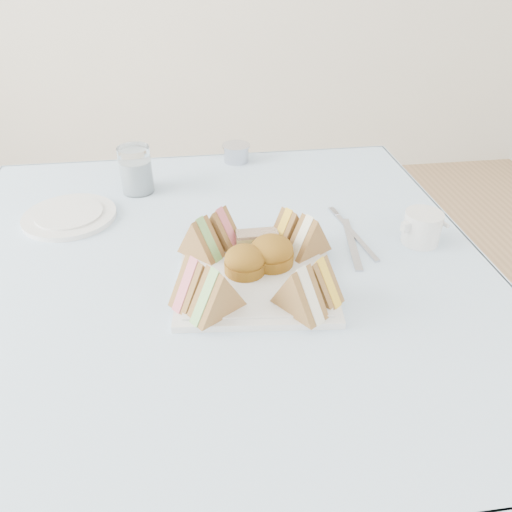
{
  "coord_description": "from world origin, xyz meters",
  "views": [
    {
      "loc": [
        -0.02,
        -0.76,
        1.27
      ],
      "look_at": [
        0.07,
        -0.06,
        0.8
      ],
      "focal_mm": 35.0,
      "sensor_mm": 36.0,
      "label": 1
    }
  ],
  "objects": [
    {
      "name": "floor",
      "position": [
        0.0,
        0.0,
        0.0
      ],
      "size": [
        4.0,
        4.0,
        0.0
      ],
      "primitive_type": "plane",
      "color": "#9E7751",
      "rests_on": "ground"
    },
    {
      "name": "table",
      "position": [
        0.0,
        0.0,
        0.37
      ],
      "size": [
        0.9,
        0.9,
        0.74
      ],
      "primitive_type": "cube",
      "color": "brown",
      "rests_on": "floor"
    },
    {
      "name": "tablecloth",
      "position": [
        0.0,
        0.0,
        0.74
      ],
      "size": [
        1.02,
        1.02,
        0.01
      ],
      "primitive_type": "cube",
      "color": "#BADCFC",
      "rests_on": "table"
    },
    {
      "name": "serving_plate",
      "position": [
        0.07,
        -0.06,
        0.75
      ],
      "size": [
        0.29,
        0.29,
        0.01
      ],
      "primitive_type": "cube",
      "rotation": [
        0.0,
        0.0,
        -0.1
      ],
      "color": "silver",
      "rests_on": "tablecloth"
    },
    {
      "name": "sandwich_fl_a",
      "position": [
        -0.03,
        -0.12,
        0.8
      ],
      "size": [
        0.1,
        0.09,
        0.08
      ],
      "primitive_type": null,
      "rotation": [
        0.0,
        0.0,
        0.67
      ],
      "color": "#9F653B",
      "rests_on": "serving_plate"
    },
    {
      "name": "sandwich_fl_b",
      "position": [
        -0.0,
        -0.15,
        0.8
      ],
      "size": [
        0.1,
        0.09,
        0.08
      ],
      "primitive_type": null,
      "rotation": [
        0.0,
        0.0,
        0.59
      ],
      "color": "#9F653B",
      "rests_on": "serving_plate"
    },
    {
      "name": "sandwich_fr_a",
      "position": [
        0.16,
        -0.14,
        0.8
      ],
      "size": [
        0.08,
        0.09,
        0.07
      ],
      "primitive_type": null,
      "rotation": [
        0.0,
        0.0,
        -0.85
      ],
      "color": "#9F653B",
      "rests_on": "serving_plate"
    },
    {
      "name": "sandwich_fr_b",
      "position": [
        0.13,
        -0.17,
        0.8
      ],
      "size": [
        0.09,
        0.1,
        0.08
      ],
      "primitive_type": null,
      "rotation": [
        0.0,
        0.0,
        -0.95
      ],
      "color": "#9F653B",
      "rests_on": "serving_plate"
    },
    {
      "name": "sandwich_bl_a",
      "position": [
        -0.02,
        0.01,
        0.8
      ],
      "size": [
        0.09,
        0.09,
        0.08
      ],
      "primitive_type": null,
      "rotation": [
        0.0,
        0.0,
        2.36
      ],
      "color": "#9F653B",
      "rests_on": "serving_plate"
    },
    {
      "name": "sandwich_bl_b",
      "position": [
        0.02,
        0.04,
        0.8
      ],
      "size": [
        0.09,
        0.09,
        0.08
      ],
      "primitive_type": null,
      "rotation": [
        0.0,
        0.0,
        2.41
      ],
      "color": "#9F653B",
      "rests_on": "serving_plate"
    },
    {
      "name": "sandwich_br_a",
      "position": [
        0.18,
        -0.01,
        0.8
      ],
      "size": [
        0.1,
        0.08,
        0.08
      ],
      "primitive_type": null,
      "rotation": [
        0.0,
        0.0,
        -2.59
      ],
      "color": "#9F653B",
      "rests_on": "serving_plate"
    },
    {
      "name": "sandwich_br_b",
      "position": [
        0.15,
        0.03,
        0.8
      ],
      "size": [
        0.09,
        0.08,
        0.07
      ],
      "primitive_type": null,
      "rotation": [
        0.0,
        0.0,
        -2.54
      ],
      "color": "#9F653B",
      "rests_on": "serving_plate"
    },
    {
      "name": "scone_left",
      "position": [
        0.05,
        -0.06,
        0.78
      ],
      "size": [
        0.09,
        0.09,
        0.05
      ],
      "primitive_type": "cylinder",
      "rotation": [
        0.0,
        0.0,
        -0.24
      ],
      "color": "brown",
      "rests_on": "serving_plate"
    },
    {
      "name": "scone_right",
      "position": [
        0.1,
        -0.04,
        0.78
      ],
      "size": [
        0.09,
        0.09,
        0.05
      ],
      "primitive_type": "cylinder",
      "rotation": [
        0.0,
        0.0,
        0.18
      ],
      "color": "brown",
      "rests_on": "serving_plate"
    },
    {
      "name": "pastry_slice",
      "position": [
        0.09,
        0.02,
        0.78
      ],
      "size": [
        0.08,
        0.03,
        0.04
      ],
      "primitive_type": "cube",
      "rotation": [
        0.0,
        0.0,
        0.01
      ],
      "color": "#CFC47B",
      "rests_on": "serving_plate"
    },
    {
      "name": "side_plate",
      "position": [
        -0.29,
        0.2,
        0.75
      ],
      "size": [
        0.23,
        0.23,
        0.01
      ],
      "primitive_type": "cylinder",
      "rotation": [
        0.0,
        0.0,
        0.23
      ],
      "color": "silver",
      "rests_on": "tablecloth"
    },
    {
      "name": "water_glass",
      "position": [
        -0.15,
        0.32,
        0.8
      ],
      "size": [
        0.08,
        0.08,
        0.11
      ],
      "primitive_type": "cylinder",
      "rotation": [
        0.0,
        0.0,
        -0.07
      ],
      "color": "white",
      "rests_on": "tablecloth"
    },
    {
      "name": "tea_strainer",
      "position": [
        0.09,
        0.46,
        0.77
      ],
      "size": [
        0.1,
        0.1,
        0.04
      ],
      "primitive_type": "cylinder",
      "rotation": [
        0.0,
        0.0,
        0.38
      ],
      "color": "#ADABB7",
      "rests_on": "tablecloth"
    },
    {
      "name": "knife",
      "position": [
        0.27,
        0.03,
        0.75
      ],
      "size": [
        0.04,
        0.19,
        0.0
      ],
      "primitive_type": "cube",
      "rotation": [
        0.0,
        0.0,
        -0.15
      ],
      "color": "#ADABB7",
      "rests_on": "tablecloth"
    },
    {
      "name": "fork",
      "position": [
        0.29,
        0.05,
        0.75
      ],
      "size": [
        0.04,
        0.18,
        0.0
      ],
      "primitive_type": "cube",
      "rotation": [
        0.0,
        0.0,
        0.15
      ],
      "color": "#ADABB7",
      "rests_on": "tablecloth"
    },
    {
      "name": "creamer_jug",
      "position": [
        0.41,
        0.02,
        0.78
      ],
      "size": [
        0.09,
        0.09,
        0.06
      ],
      "primitive_type": "cylinder",
      "rotation": [
        0.0,
        0.0,
        0.3
      ],
      "color": "silver",
      "rests_on": "tablecloth"
    }
  ]
}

